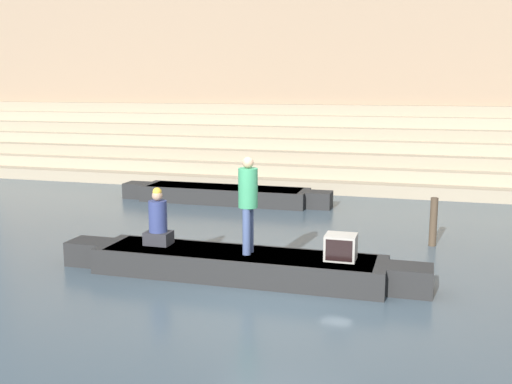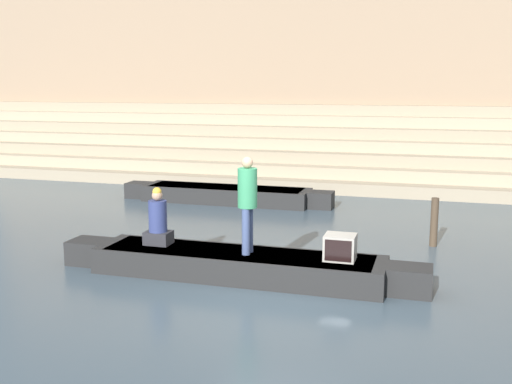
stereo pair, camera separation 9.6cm
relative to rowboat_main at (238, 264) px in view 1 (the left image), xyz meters
The scene contains 9 objects.
ground_plane 1.17m from the rowboat_main, 33.46° to the right, with size 120.00×120.00×0.00m, color #3D4C56.
ghat_steps 11.66m from the rowboat_main, 85.31° to the left, with size 36.00×4.68×2.69m.
back_wall 14.55m from the rowboat_main, 86.07° to the left, with size 34.20×1.28×9.18m.
rowboat_main is the anchor object (origin of this frame).
person_standing 1.24m from the rowboat_main, ahead, with size 0.35×0.35×1.74m.
person_rowing 1.74m from the rowboat_main, behind, with size 0.48×0.38×1.10m.
tv_set 1.91m from the rowboat_main, ahead, with size 0.53×0.47×0.45m.
moored_boat_shore 7.00m from the rowboat_main, 111.13° to the left, with size 6.39×1.17×0.47m.
mooring_post 4.70m from the rowboat_main, 43.38° to the left, with size 0.16×0.16×1.06m, color #473828.
Camera 1 is at (2.27, -9.31, 3.46)m, focal length 42.00 mm.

